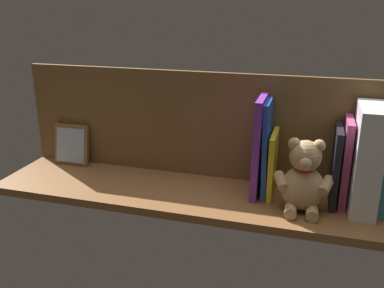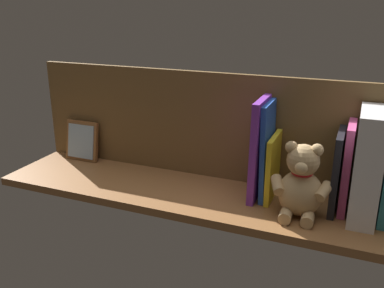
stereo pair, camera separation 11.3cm
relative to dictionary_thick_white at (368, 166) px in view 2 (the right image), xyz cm
name	(u,v)px [view 2 (the right image)]	position (x,y,z in cm)	size (l,w,h in cm)	color
ground_plane	(192,194)	(43.98, 2.15, -14.46)	(111.98, 27.97, 2.20)	brown
shelf_back_panel	(207,125)	(43.98, -9.59, 2.27)	(111.98, 1.50, 31.26)	brown
dictionary_thick_white	(368,166)	(0.00, 0.00, 0.00)	(6.15, 16.67, 26.71)	white
book_1	(347,168)	(4.51, -2.31, -2.12)	(1.83, 12.25, 22.48)	#B23F72
book_2	(337,171)	(6.76, -1.65, -3.17)	(1.64, 13.58, 20.37)	black
teddy_bear	(301,184)	(14.30, 5.07, -5.11)	(15.21, 12.18, 18.75)	tan
book_3	(273,167)	(22.60, -1.92, -4.66)	(1.33, 13.03, 17.40)	yellow
book_4	(267,151)	(24.43, -2.29, -0.46)	(1.31, 12.29, 25.80)	blue
book_5	(259,149)	(26.51, -1.52, 0.04)	(1.80, 13.84, 26.79)	purple
picture_frame_leaning	(82,141)	(86.68, -6.31, -6.94)	(11.63, 3.69, 13.06)	brown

